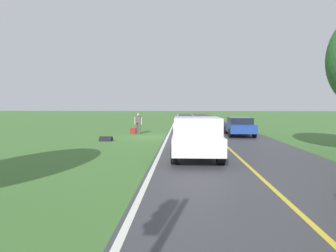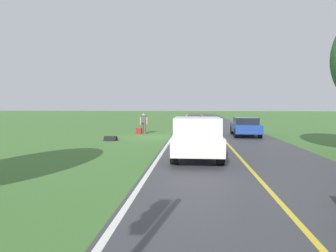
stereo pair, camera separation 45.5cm
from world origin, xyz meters
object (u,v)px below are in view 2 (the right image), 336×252
at_px(pickup_truck_passing, 197,136).
at_px(sedan_near_oncoming, 245,126).
at_px(hitchhiker_walking, 144,122).
at_px(suitcase_carried, 139,131).

distance_m(pickup_truck_passing, sedan_near_oncoming, 10.29).
relative_size(hitchhiker_walking, suitcase_carried, 3.64).
bearing_deg(hitchhiker_walking, sedan_near_oncoming, 172.35).
bearing_deg(suitcase_carried, pickup_truck_passing, 25.60).
xyz_separation_m(hitchhiker_walking, sedan_near_oncoming, (-7.94, 1.07, -0.23)).
bearing_deg(pickup_truck_passing, suitcase_carried, -66.53).
bearing_deg(suitcase_carried, hitchhiker_walking, 100.86).
relative_size(hitchhiker_walking, sedan_near_oncoming, 0.39).
relative_size(hitchhiker_walking, pickup_truck_passing, 0.32).
bearing_deg(sedan_near_oncoming, pickup_truck_passing, 68.49).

